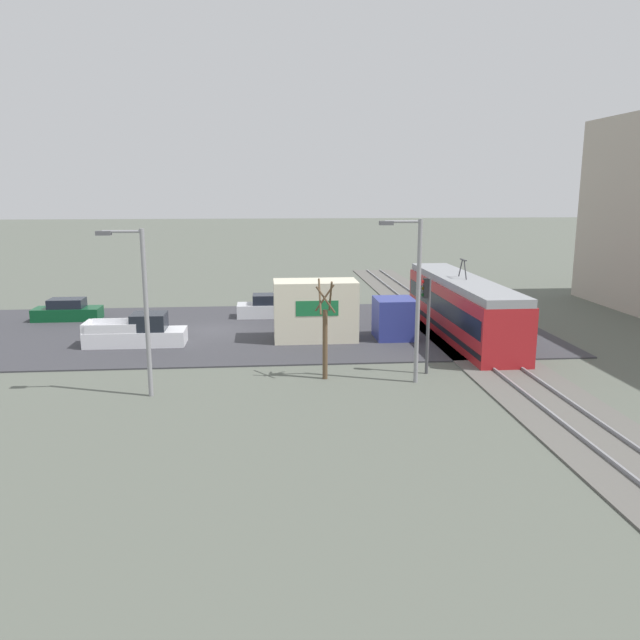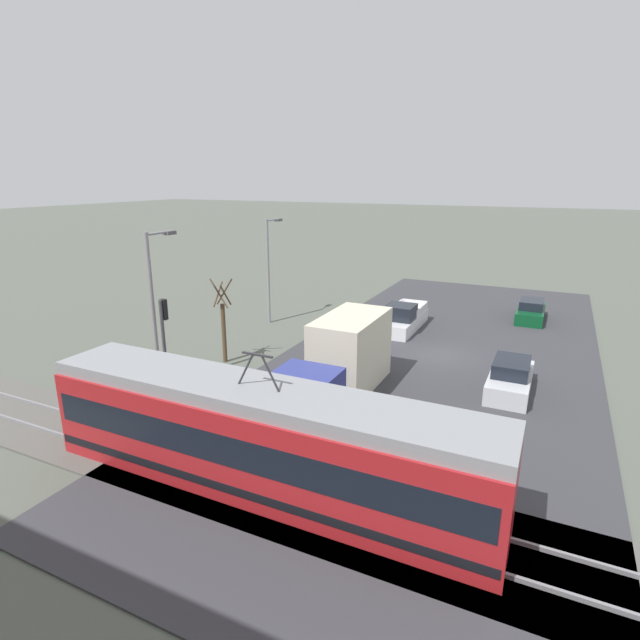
% 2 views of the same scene
% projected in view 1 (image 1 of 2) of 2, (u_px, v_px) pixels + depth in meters
% --- Properties ---
extents(ground_plane, '(320.00, 320.00, 0.00)m').
position_uv_depth(ground_plane, '(213.00, 332.00, 39.71)').
color(ground_plane, '#565B51').
extents(road_surface, '(16.75, 42.03, 0.08)m').
position_uv_depth(road_surface, '(213.00, 331.00, 39.70)').
color(road_surface, '#38383D').
rests_on(road_surface, ground).
extents(rail_bed, '(58.48, 4.40, 0.22)m').
position_uv_depth(rail_bed, '(448.00, 326.00, 41.02)').
color(rail_bed, '#5B5954').
rests_on(rail_bed, ground).
extents(light_rail_tram, '(15.60, 2.81, 4.66)m').
position_uv_depth(light_rail_tram, '(461.00, 307.00, 38.19)').
color(light_rail_tram, '#B21E23').
rests_on(light_rail_tram, ground).
extents(box_truck, '(2.57, 8.35, 3.55)m').
position_uv_depth(box_truck, '(335.00, 312.00, 37.03)').
color(box_truck, navy).
rests_on(box_truck, ground).
extents(pickup_truck, '(1.98, 5.65, 1.84)m').
position_uv_depth(pickup_truck, '(138.00, 333.00, 35.86)').
color(pickup_truck, silver).
rests_on(pickup_truck, ground).
extents(sedan_car_0, '(1.81, 4.44, 1.48)m').
position_uv_depth(sedan_car_0, '(67.00, 311.00, 42.79)').
color(sedan_car_0, '#0C4723').
rests_on(sedan_car_0, ground).
extents(sedan_car_1, '(1.86, 4.58, 1.58)m').
position_uv_depth(sedan_car_1, '(270.00, 307.00, 43.91)').
color(sedan_car_1, silver).
rests_on(sedan_car_1, ground).
extents(traffic_light_pole, '(0.28, 0.47, 4.72)m').
position_uv_depth(traffic_light_pole, '(427.00, 312.00, 30.00)').
color(traffic_light_pole, '#47474C').
rests_on(traffic_light_pole, ground).
extents(street_tree, '(1.13, 0.94, 4.77)m').
position_uv_depth(street_tree, '(325.00, 334.00, 29.36)').
color(street_tree, brown).
rests_on(street_tree, ground).
extents(street_lamp_near_crossing, '(0.36, 1.95, 7.28)m').
position_uv_depth(street_lamp_near_crossing, '(140.00, 300.00, 26.43)').
color(street_lamp_near_crossing, gray).
rests_on(street_lamp_near_crossing, ground).
extents(street_lamp_mid_block, '(0.36, 1.95, 7.59)m').
position_uv_depth(street_lamp_mid_block, '(414.00, 289.00, 28.35)').
color(street_lamp_mid_block, gray).
rests_on(street_lamp_mid_block, ground).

